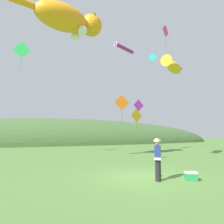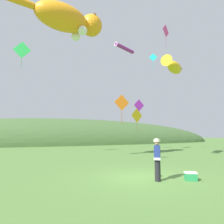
{
  "view_description": "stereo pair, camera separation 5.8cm",
  "coord_description": "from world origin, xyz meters",
  "px_view_note": "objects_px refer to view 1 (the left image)",
  "views": [
    {
      "loc": [
        -4.71,
        -8.14,
        2.03
      ],
      "look_at": [
        0.0,
        4.0,
        3.37
      ],
      "focal_mm": 32.0,
      "sensor_mm": 36.0,
      "label": 1
    },
    {
      "loc": [
        -4.66,
        -8.16,
        2.03
      ],
      "look_at": [
        0.0,
        4.0,
        3.37
      ],
      "focal_mm": 32.0,
      "sensor_mm": 36.0,
      "label": 2
    }
  ],
  "objects_px": {
    "kite_giant_cat": "(69,20)",
    "kite_tube_streamer": "(124,48)",
    "picnic_cooler": "(191,176)",
    "kite_fish_windsock": "(173,66)",
    "kite_diamond_teal": "(153,58)",
    "kite_diamond_gold": "(137,116)",
    "kite_diamond_pink": "(165,31)",
    "kite_diamond_orange": "(122,103)",
    "kite_spool": "(158,174)",
    "kite_diamond_green": "(22,50)",
    "festival_attendant": "(158,158)",
    "kite_diamond_violet": "(139,105)"
  },
  "relations": [
    {
      "from": "kite_fish_windsock",
      "to": "kite_tube_streamer",
      "type": "bearing_deg",
      "value": 116.13
    },
    {
      "from": "picnic_cooler",
      "to": "kite_diamond_orange",
      "type": "bearing_deg",
      "value": 98.73
    },
    {
      "from": "kite_diamond_green",
      "to": "kite_diamond_orange",
      "type": "bearing_deg",
      "value": -44.03
    },
    {
      "from": "picnic_cooler",
      "to": "kite_diamond_pink",
      "type": "height_order",
      "value": "kite_diamond_pink"
    },
    {
      "from": "kite_spool",
      "to": "kite_giant_cat",
      "type": "distance_m",
      "value": 12.47
    },
    {
      "from": "kite_diamond_green",
      "to": "picnic_cooler",
      "type": "bearing_deg",
      "value": -57.41
    },
    {
      "from": "kite_diamond_pink",
      "to": "kite_diamond_teal",
      "type": "bearing_deg",
      "value": 75.82
    },
    {
      "from": "kite_diamond_green",
      "to": "kite_diamond_violet",
      "type": "height_order",
      "value": "kite_diamond_green"
    },
    {
      "from": "kite_diamond_green",
      "to": "kite_diamond_pink",
      "type": "relative_size",
      "value": 1.15
    },
    {
      "from": "kite_tube_streamer",
      "to": "kite_diamond_violet",
      "type": "relative_size",
      "value": 1.12
    },
    {
      "from": "festival_attendant",
      "to": "picnic_cooler",
      "type": "bearing_deg",
      "value": -16.33
    },
    {
      "from": "kite_diamond_gold",
      "to": "kite_fish_windsock",
      "type": "bearing_deg",
      "value": -76.17
    },
    {
      "from": "kite_diamond_green",
      "to": "kite_diamond_violet",
      "type": "distance_m",
      "value": 13.64
    },
    {
      "from": "kite_spool",
      "to": "picnic_cooler",
      "type": "distance_m",
      "value": 1.47
    },
    {
      "from": "kite_fish_windsock",
      "to": "kite_tube_streamer",
      "type": "xyz_separation_m",
      "value": [
        -2.27,
        4.62,
        3.09
      ]
    },
    {
      "from": "picnic_cooler",
      "to": "kite_giant_cat",
      "type": "height_order",
      "value": "kite_giant_cat"
    },
    {
      "from": "festival_attendant",
      "to": "kite_giant_cat",
      "type": "xyz_separation_m",
      "value": [
        -2.85,
        6.98,
        9.45
      ]
    },
    {
      "from": "kite_diamond_orange",
      "to": "kite_diamond_pink",
      "type": "height_order",
      "value": "kite_diamond_pink"
    },
    {
      "from": "kite_spool",
      "to": "kite_tube_streamer",
      "type": "relative_size",
      "value": 0.09
    },
    {
      "from": "kite_giant_cat",
      "to": "kite_diamond_green",
      "type": "distance_m",
      "value": 5.78
    },
    {
      "from": "picnic_cooler",
      "to": "kite_diamond_teal",
      "type": "height_order",
      "value": "kite_diamond_teal"
    },
    {
      "from": "festival_attendant",
      "to": "kite_diamond_pink",
      "type": "bearing_deg",
      "value": 50.08
    },
    {
      "from": "picnic_cooler",
      "to": "kite_fish_windsock",
      "type": "height_order",
      "value": "kite_fish_windsock"
    },
    {
      "from": "kite_tube_streamer",
      "to": "kite_diamond_pink",
      "type": "xyz_separation_m",
      "value": [
        2.5,
        -3.47,
        0.58
      ]
    },
    {
      "from": "festival_attendant",
      "to": "picnic_cooler",
      "type": "distance_m",
      "value": 1.62
    },
    {
      "from": "kite_spool",
      "to": "kite_diamond_gold",
      "type": "height_order",
      "value": "kite_diamond_gold"
    },
    {
      "from": "kite_diamond_gold",
      "to": "kite_diamond_teal",
      "type": "xyz_separation_m",
      "value": [
        2.19,
        0.26,
        6.35
      ]
    },
    {
      "from": "kite_diamond_orange",
      "to": "kite_diamond_violet",
      "type": "bearing_deg",
      "value": 54.94
    },
    {
      "from": "kite_diamond_orange",
      "to": "kite_diamond_teal",
      "type": "height_order",
      "value": "kite_diamond_teal"
    },
    {
      "from": "kite_tube_streamer",
      "to": "kite_diamond_green",
      "type": "relative_size",
      "value": 1.08
    },
    {
      "from": "kite_diamond_pink",
      "to": "kite_giant_cat",
      "type": "bearing_deg",
      "value": 179.26
    },
    {
      "from": "kite_diamond_green",
      "to": "kite_diamond_orange",
      "type": "height_order",
      "value": "kite_diamond_green"
    },
    {
      "from": "kite_fish_windsock",
      "to": "kite_diamond_teal",
      "type": "bearing_deg",
      "value": 76.53
    },
    {
      "from": "kite_fish_windsock",
      "to": "kite_diamond_pink",
      "type": "xyz_separation_m",
      "value": [
        0.23,
        1.15,
        3.66
      ]
    },
    {
      "from": "festival_attendant",
      "to": "kite_giant_cat",
      "type": "distance_m",
      "value": 12.09
    },
    {
      "from": "kite_spool",
      "to": "picnic_cooler",
      "type": "bearing_deg",
      "value": -53.48
    },
    {
      "from": "kite_diamond_gold",
      "to": "kite_diamond_orange",
      "type": "xyz_separation_m",
      "value": [
        -3.89,
        -5.15,
        0.36
      ]
    },
    {
      "from": "kite_diamond_green",
      "to": "kite_diamond_violet",
      "type": "relative_size",
      "value": 1.04
    },
    {
      "from": "kite_giant_cat",
      "to": "kite_diamond_teal",
      "type": "bearing_deg",
      "value": 19.61
    },
    {
      "from": "kite_fish_windsock",
      "to": "kite_diamond_orange",
      "type": "bearing_deg",
      "value": -171.24
    },
    {
      "from": "kite_diamond_pink",
      "to": "kite_diamond_orange",
      "type": "bearing_deg",
      "value": -159.74
    },
    {
      "from": "picnic_cooler",
      "to": "kite_diamond_green",
      "type": "relative_size",
      "value": 0.24
    },
    {
      "from": "picnic_cooler",
      "to": "kite_fish_windsock",
      "type": "bearing_deg",
      "value": 55.86
    },
    {
      "from": "festival_attendant",
      "to": "kite_diamond_pink",
      "type": "relative_size",
      "value": 0.84
    },
    {
      "from": "kite_giant_cat",
      "to": "kite_tube_streamer",
      "type": "height_order",
      "value": "kite_giant_cat"
    },
    {
      "from": "kite_giant_cat",
      "to": "kite_spool",
      "type": "bearing_deg",
      "value": -61.68
    },
    {
      "from": "kite_diamond_gold",
      "to": "kite_diamond_pink",
      "type": "relative_size",
      "value": 1.12
    },
    {
      "from": "kite_giant_cat",
      "to": "kite_diamond_violet",
      "type": "xyz_separation_m",
      "value": [
        9.44,
        6.58,
        -5.14
      ]
    },
    {
      "from": "kite_giant_cat",
      "to": "kite_fish_windsock",
      "type": "height_order",
      "value": "kite_giant_cat"
    },
    {
      "from": "kite_tube_streamer",
      "to": "kite_diamond_violet",
      "type": "height_order",
      "value": "kite_tube_streamer"
    }
  ]
}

